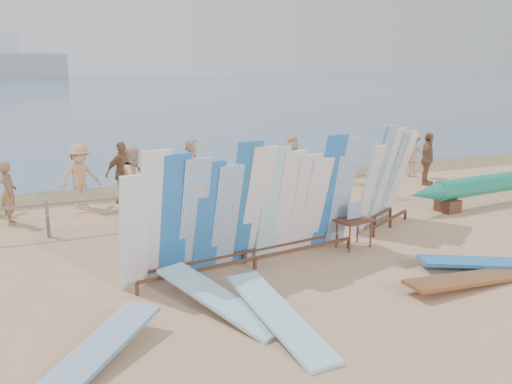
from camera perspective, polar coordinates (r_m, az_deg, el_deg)
name	(u,v)px	position (r m, az deg, el deg)	size (l,w,h in m)	color
ground	(252,254)	(11.86, -0.42, -6.49)	(160.00, 160.00, 0.00)	tan
ocean	(39,84)	(138.43, -21.86, 10.48)	(320.00, 240.00, 0.02)	slate
wet_sand_strip	(169,188)	(18.46, -9.14, 0.47)	(40.00, 2.60, 0.01)	olive
fence	(208,196)	(14.38, -5.08, -0.42)	(12.08, 0.08, 0.90)	gray
main_surfboard_rack	(250,210)	(10.79, -0.65, -1.93)	(5.30, 1.30, 2.62)	brown
side_surfboard_rack	(385,181)	(13.90, 13.39, 1.16)	(2.31, 1.69, 2.63)	brown
outrigger_canoe	(491,185)	(17.33, 23.52, 0.69)	(6.43, 1.12, 0.91)	brown
vendor_table	(354,232)	(12.33, 10.25, -4.22)	(0.89, 0.71, 1.05)	brown
flat_board_d	(486,268)	(11.98, 23.01, -7.37)	(0.56, 2.70, 0.07)	blue
flat_board_b	(279,329)	(8.68, 2.43, -14.17)	(0.56, 2.70, 0.07)	#8FD0E5
flat_board_a	(218,311)	(9.25, -4.00, -12.39)	(0.56, 2.70, 0.07)	#8FD0E5
flat_board_e	(92,368)	(7.98, -16.85, -17.36)	(0.56, 2.70, 0.07)	white
flat_board_c	(467,286)	(10.94, 21.36, -9.16)	(0.56, 2.70, 0.07)	brown
beach_chair_left	(241,196)	(16.04, -1.59, -0.40)	(0.70, 0.71, 0.81)	red
beach_chair_right	(237,200)	(15.51, -2.02, -0.90)	(0.52, 0.54, 0.79)	red
stroller	(288,189)	(16.19, 3.39, 0.34)	(0.54, 0.76, 1.03)	red
beachgoer_8	(290,173)	(15.89, 3.63, 1.98)	(0.90, 0.43, 1.85)	beige
beachgoer_extra_0	(413,154)	(20.73, 16.22, 3.90)	(1.11, 0.46, 1.72)	tan
beachgoer_10	(427,159)	(19.39, 17.59, 3.35)	(1.06, 0.46, 1.81)	#8C6042
beachgoer_6	(275,176)	(15.69, 2.01, 1.66)	(0.85, 0.41, 1.74)	tan
beachgoer_2	(135,179)	(15.44, -12.61, 1.33)	(0.89, 0.43, 1.83)	beige
beachgoer_5	(192,162)	(18.60, -6.77, 3.16)	(1.49, 0.48, 1.61)	beige
beachgoer_4	(123,173)	(16.40, -13.79, 1.97)	(1.08, 0.47, 1.85)	#8C6042
beachgoer_7	(291,166)	(17.06, 3.69, 2.78)	(0.68, 0.37, 1.87)	#8C6042
beachgoer_9	(343,159)	(19.04, 9.10, 3.48)	(1.11, 0.46, 1.71)	tan
beachgoer_1	(9,193)	(15.18, -24.60, -0.10)	(0.60, 0.33, 1.65)	#8C6042
beachgoer_3	(80,176)	(16.16, -18.03, 1.58)	(1.21, 0.50, 1.87)	tan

